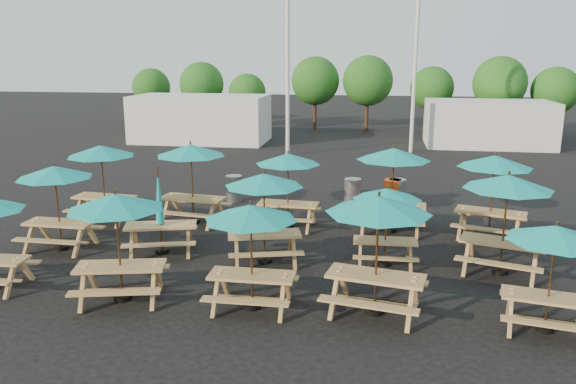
% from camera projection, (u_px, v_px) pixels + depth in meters
% --- Properties ---
extents(ground, '(120.00, 120.00, 0.00)m').
position_uv_depth(ground, '(280.00, 242.00, 16.02)').
color(ground, black).
rests_on(ground, ground).
extents(picnic_unit_1, '(2.02, 2.02, 2.35)m').
position_uv_depth(picnic_unit_1, '(55.00, 177.00, 14.92)').
color(picnic_unit_1, tan).
rests_on(picnic_unit_1, ground).
extents(picnic_unit_2, '(2.28, 2.28, 2.48)m').
position_uv_depth(picnic_unit_2, '(101.00, 156.00, 17.48)').
color(picnic_unit_2, tan).
rests_on(picnic_unit_2, ground).
extents(picnic_unit_3, '(2.43, 2.43, 2.40)m').
position_uv_depth(picnic_unit_3, '(116.00, 209.00, 11.74)').
color(picnic_unit_3, tan).
rests_on(picnic_unit_3, ground).
extents(picnic_unit_4, '(2.25, 2.09, 2.39)m').
position_uv_depth(picnic_unit_4, '(160.00, 218.00, 14.90)').
color(picnic_unit_4, tan).
rests_on(picnic_unit_4, ground).
extents(picnic_unit_5, '(2.40, 2.40, 2.54)m').
position_uv_depth(picnic_unit_5, '(191.00, 155.00, 17.28)').
color(picnic_unit_5, tan).
rests_on(picnic_unit_5, ground).
extents(picnic_unit_6, '(1.93, 1.93, 2.28)m').
position_uv_depth(picnic_unit_6, '(251.00, 219.00, 11.37)').
color(picnic_unit_6, tan).
rests_on(picnic_unit_6, ground).
extents(picnic_unit_7, '(2.44, 2.44, 2.36)m').
position_uv_depth(picnic_unit_7, '(264.00, 186.00, 13.96)').
color(picnic_unit_7, tan).
rests_on(picnic_unit_7, ground).
extents(picnic_unit_8, '(2.10, 2.10, 2.34)m').
position_uv_depth(picnic_unit_8, '(288.00, 164.00, 16.87)').
color(picnic_unit_8, tan).
rests_on(picnic_unit_8, ground).
extents(picnic_unit_9, '(2.49, 2.49, 2.52)m').
position_uv_depth(picnic_unit_9, '(378.00, 212.00, 11.10)').
color(picnic_unit_9, tan).
rests_on(picnic_unit_9, ground).
extents(picnic_unit_10, '(1.76, 1.76, 2.03)m').
position_uv_depth(picnic_unit_10, '(387.00, 199.00, 13.82)').
color(picnic_unit_10, tan).
rests_on(picnic_unit_10, ground).
extents(picnic_unit_11, '(2.33, 2.33, 2.57)m').
position_uv_depth(picnic_unit_11, '(393.00, 159.00, 16.43)').
color(picnic_unit_11, tan).
rests_on(picnic_unit_11, ground).
extents(picnic_unit_12, '(2.12, 2.12, 2.15)m').
position_uv_depth(picnic_unit_12, '(555.00, 240.00, 10.42)').
color(picnic_unit_12, tan).
rests_on(picnic_unit_12, ground).
extents(picnic_unit_13, '(2.64, 2.64, 2.49)m').
position_uv_depth(picnic_unit_13, '(508.00, 188.00, 13.20)').
color(picnic_unit_13, tan).
rests_on(picnic_unit_13, ground).
extents(picnic_unit_14, '(2.61, 2.61, 2.48)m').
position_uv_depth(picnic_unit_14, '(495.00, 167.00, 15.79)').
color(picnic_unit_14, tan).
rests_on(picnic_unit_14, ground).
extents(waste_bin_0, '(0.59, 0.59, 0.96)m').
position_uv_depth(waste_bin_0, '(234.00, 189.00, 20.31)').
color(waste_bin_0, gray).
rests_on(waste_bin_0, ground).
extents(waste_bin_1, '(0.59, 0.59, 0.96)m').
position_uv_depth(waste_bin_1, '(353.00, 192.00, 19.80)').
color(waste_bin_1, gray).
rests_on(waste_bin_1, ground).
extents(waste_bin_2, '(0.59, 0.59, 0.96)m').
position_uv_depth(waste_bin_2, '(393.00, 193.00, 19.69)').
color(waste_bin_2, '#DB410C').
rests_on(waste_bin_2, ground).
extents(waste_bin_3, '(0.59, 0.59, 0.96)m').
position_uv_depth(waste_bin_3, '(397.00, 193.00, 19.72)').
color(waste_bin_3, gray).
rests_on(waste_bin_3, ground).
extents(mast_0, '(0.20, 0.20, 12.00)m').
position_uv_depth(mast_0, '(288.00, 38.00, 28.32)').
color(mast_0, silver).
rests_on(mast_0, ground).
extents(mast_1, '(0.20, 0.20, 12.00)m').
position_uv_depth(mast_1, '(417.00, 39.00, 29.25)').
color(mast_1, silver).
rests_on(mast_1, ground).
extents(event_tent_0, '(8.00, 4.00, 2.80)m').
position_uv_depth(event_tent_0, '(201.00, 119.00, 34.17)').
color(event_tent_0, silver).
rests_on(event_tent_0, ground).
extents(event_tent_1, '(7.00, 4.00, 2.60)m').
position_uv_depth(event_tent_1, '(488.00, 124.00, 32.56)').
color(event_tent_1, silver).
rests_on(event_tent_1, ground).
extents(tree_0, '(2.80, 2.80, 4.24)m').
position_uv_depth(tree_0, '(151.00, 87.00, 41.70)').
color(tree_0, '#382314').
rests_on(tree_0, ground).
extents(tree_1, '(3.11, 3.11, 4.72)m').
position_uv_depth(tree_1, '(202.00, 84.00, 39.67)').
color(tree_1, '#382314').
rests_on(tree_1, ground).
extents(tree_2, '(2.59, 2.59, 3.93)m').
position_uv_depth(tree_2, '(247.00, 93.00, 39.05)').
color(tree_2, '#382314').
rests_on(tree_2, ground).
extents(tree_3, '(3.36, 3.36, 5.09)m').
position_uv_depth(tree_3, '(315.00, 81.00, 39.18)').
color(tree_3, '#382314').
rests_on(tree_3, ground).
extents(tree_4, '(3.41, 3.41, 5.17)m').
position_uv_depth(tree_4, '(368.00, 81.00, 38.17)').
color(tree_4, '#382314').
rests_on(tree_4, ground).
extents(tree_5, '(2.94, 2.94, 4.45)m').
position_uv_depth(tree_5, '(432.00, 88.00, 38.03)').
color(tree_5, '#382314').
rests_on(tree_5, ground).
extents(tree_6, '(3.38, 3.38, 5.13)m').
position_uv_depth(tree_6, '(500.00, 83.00, 35.61)').
color(tree_6, '#382314').
rests_on(tree_6, ground).
extents(tree_7, '(2.95, 2.95, 4.48)m').
position_uv_depth(tree_7, '(555.00, 91.00, 35.22)').
color(tree_7, '#382314').
rests_on(tree_7, ground).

